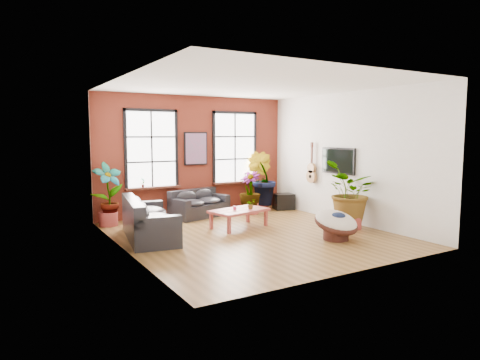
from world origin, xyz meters
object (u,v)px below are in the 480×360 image
object	(u,v)px
sofa_back	(198,204)
sofa_left	(147,220)
papasan_chair	(336,223)
coffee_table	(239,212)

from	to	relation	value
sofa_back	sofa_left	xyz separation A→B (m)	(-2.13, -1.80, 0.07)
papasan_chair	sofa_left	bearing A→B (deg)	146.05
sofa_back	sofa_left	size ratio (longest dim) A/B	0.75
coffee_table	papasan_chair	world-z (taller)	papasan_chair
papasan_chair	sofa_back	bearing A→B (deg)	108.42
sofa_back	sofa_left	world-z (taller)	sofa_left
sofa_back	coffee_table	distance (m)	1.88
coffee_table	papasan_chair	size ratio (longest dim) A/B	1.56
sofa_back	sofa_left	distance (m)	2.79
sofa_left	papasan_chair	xyz separation A→B (m)	(3.64, -2.28, -0.04)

